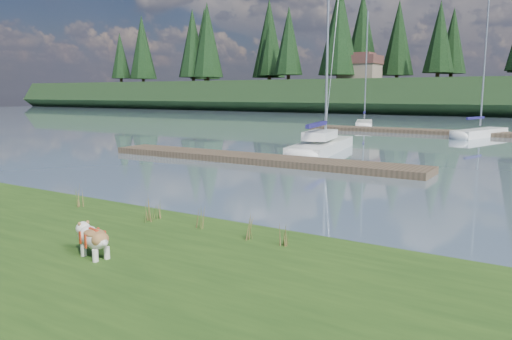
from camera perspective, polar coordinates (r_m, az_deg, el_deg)
The scene contains 20 objects.
ground at distance 41.35m, azimuth 20.62°, elevation 3.86°, with size 200.00×200.00×0.00m, color gray.
ridge at distance 83.80m, azimuth 26.79°, elevation 7.44°, with size 200.00×20.00×5.00m, color black.
bulldog at distance 9.18m, azimuth -18.07°, elevation -7.34°, with size 0.96×0.50×0.56m.
sailboat_main at distance 27.96m, azimuth 7.90°, elevation 3.08°, with size 3.33×9.12×12.87m.
dock_near at distance 23.15m, azimuth -0.13°, elevation 1.30°, with size 16.00×2.00×0.30m, color #4C3D2C.
dock_far at distance 40.99m, azimuth 23.37°, elevation 3.87°, with size 26.00×2.20×0.30m, color #4C3D2C.
sailboat_bg_1 at distance 48.34m, azimuth 12.28°, elevation 5.26°, with size 3.61×7.10×10.60m.
sailboat_bg_2 at distance 40.33m, azimuth 24.58°, elevation 3.98°, with size 3.35×7.09×10.61m.
weed_0 at distance 11.36m, azimuth -12.30°, elevation -4.51°, with size 0.17×0.14×0.61m.
weed_1 at distance 11.58m, azimuth -11.05°, elevation -4.62°, with size 0.17×0.14×0.43m.
weed_2 at distance 9.76m, azimuth -0.70°, elevation -6.40°, with size 0.17×0.14×0.66m.
weed_3 at distance 13.31m, azimuth -19.49°, elevation -2.93°, with size 0.17×0.14×0.58m.
weed_4 at distance 10.62m, azimuth -6.32°, elevation -5.56°, with size 0.17×0.14×0.50m.
weed_5 at distance 9.41m, azimuth 3.05°, elevation -7.45°, with size 0.17×0.14×0.49m.
mud_lip at distance 12.47m, azimuth -10.77°, elevation -5.81°, with size 60.00×0.50×0.14m, color #33281C.
conifer_0 at distance 100.41m, azimuth -7.24°, elevation 14.18°, with size 5.72×5.72×14.15m.
conifer_1 at distance 94.98m, azimuth 1.58°, elevation 13.74°, with size 4.40×4.40×11.30m.
conifer_2 at distance 85.79m, azimuth 9.50°, elevation 15.66°, with size 6.60×6.60×16.05m.
conifer_3 at distance 84.82m, azimuth 20.24°, elevation 14.10°, with size 4.84×4.84×12.25m.
house_0 at distance 86.00m, azimuth 11.80°, elevation 11.41°, with size 6.30×5.30×4.65m.
Camera 1 is at (8.28, -10.39, 3.19)m, focal length 35.00 mm.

